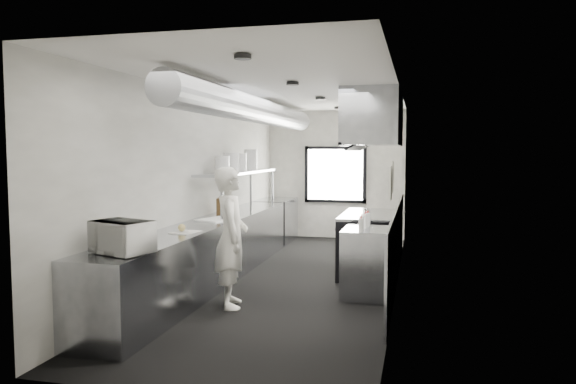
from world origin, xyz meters
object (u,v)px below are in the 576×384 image
Objects in this scene: knife_block at (221,206)px; squeeze_bottle_a at (361,225)px; far_work_table at (276,220)px; squeeze_bottle_d at (367,220)px; pass_shelf at (240,173)px; squeeze_bottle_e at (368,219)px; deli_tub_b at (138,237)px; bottle_station at (368,263)px; squeeze_bottle_c at (365,221)px; plate_stack_b at (231,162)px; plate_stack_a at (222,164)px; line_cook at (231,237)px; small_plate at (182,232)px; squeeze_bottle_b at (362,223)px; range at (369,243)px; plate_stack_d at (251,160)px; cutting_board at (218,219)px; exhaust_hood at (374,120)px; deli_tub_a at (112,243)px; microwave at (122,237)px; plate_stack_c at (240,162)px; prep_counter at (210,252)px.

squeeze_bottle_a is (2.38, -1.38, -0.04)m from knife_block.
squeeze_bottle_d is at bearing -58.60° from far_work_table.
pass_shelf is 2.81m from squeeze_bottle_d.
squeeze_bottle_e is (0.01, 0.08, -0.01)m from squeeze_bottle_d.
deli_tub_b is 3.06m from squeeze_bottle_e.
bottle_station is 0.55m from squeeze_bottle_c.
plate_stack_a is at bearing -93.62° from plate_stack_b.
line_cook reaches higher than small_plate.
line_cook is at bearing -161.59° from squeeze_bottle_a.
squeeze_bottle_b is (2.27, -1.83, -0.55)m from pass_shelf.
line_cook is at bearing -150.34° from squeeze_bottle_c.
range is 1.62m from squeeze_bottle_b.
plate_stack_b is 1.63× the size of squeeze_bottle_c.
knife_block is 0.70× the size of plate_stack_d.
squeeze_bottle_c reaches higher than cutting_board.
exhaust_hood is 8.25× the size of plate_stack_a.
knife_block is (-0.14, -2.86, 0.58)m from far_work_table.
plate_stack_a reaches higher than cutting_board.
squeeze_bottle_c reaches higher than range.
squeeze_bottle_d is (2.19, 1.08, 0.09)m from small_plate.
line_cook is 2.08m from knife_block.
knife_block is at bearing -171.38° from exhaust_hood.
small_plate is 2.24m from squeeze_bottle_a.
deli_tub_a is 0.77× the size of squeeze_bottle_c.
plate_stack_d is (-2.31, 1.00, -0.63)m from exhaust_hood.
squeeze_bottle_d is at bearing 26.27° from small_plate.
squeeze_bottle_c is at bearing -80.10° from line_cook.
squeeze_bottle_e is (2.20, 2.55, -0.07)m from microwave.
cutting_board is 2.16× the size of knife_block.
microwave is at bearing -88.41° from pass_shelf.
plate_stack_d is (-2.25, 1.00, 1.29)m from range.
squeeze_bottle_c is at bearing -37.41° from plate_stack_c.
line_cook is 2.13m from plate_stack_a.
range is at bearing 25.34° from cutting_board.
plate_stack_c is 1.56× the size of squeeze_bottle_c.
deli_tub_b is at bearing -147.19° from squeeze_bottle_b.
plate_stack_d is at bearing 91.66° from prep_counter.
deli_tub_a is at bearing -92.16° from plate_stack_a.
squeeze_bottle_c is (0.02, 0.37, 0.01)m from squeeze_bottle_a.
cutting_board is 1.63m from plate_stack_c.
squeeze_bottle_d is at bearing -17.86° from plate_stack_a.
bottle_station is 2.96m from deli_tub_b.
cutting_board is at bearing -76.96° from plate_stack_a.
line_cook is 9.57× the size of squeeze_bottle_b.
squeeze_bottle_e is (0.02, 0.24, -0.01)m from squeeze_bottle_c.
cutting_board is at bearing 176.88° from squeeze_bottle_e.
plate_stack_c is (-0.01, 0.51, -0.01)m from plate_stack_b.
prep_counter is 2.31m from squeeze_bottle_b.
plate_stack_d is (-0.00, 0.60, 0.03)m from plate_stack_c.
exhaust_hood reaches higher than bottle_station.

